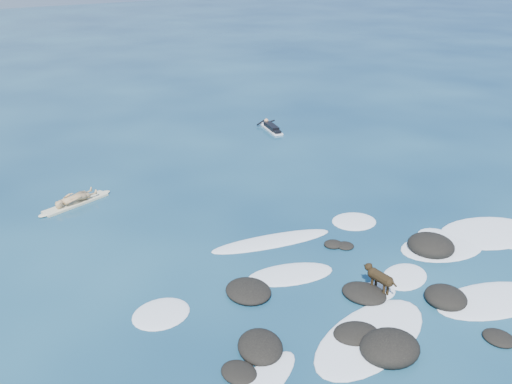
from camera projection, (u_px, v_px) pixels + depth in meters
ground at (364, 256)px, 16.75m from camera, size 160.00×160.00×0.00m
reef_rocks at (379, 298)px, 14.57m from camera, size 12.43×6.33×0.59m
breaking_foam at (403, 269)px, 16.04m from camera, size 13.22×7.86×0.12m
standing_surfer_rig at (74, 187)px, 19.81m from camera, size 2.86×1.12×1.65m
paddling_surfer_rig at (271, 127)px, 28.08m from camera, size 1.16×2.23×0.39m
dog at (379, 277)px, 14.79m from camera, size 0.31×1.16×0.74m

